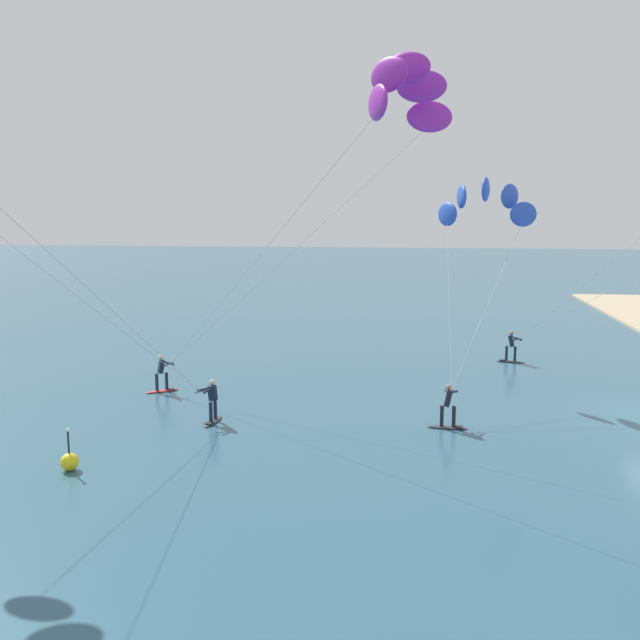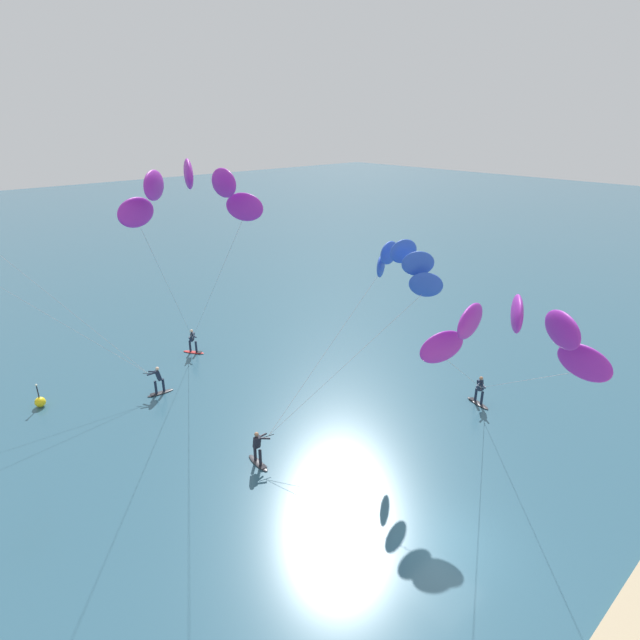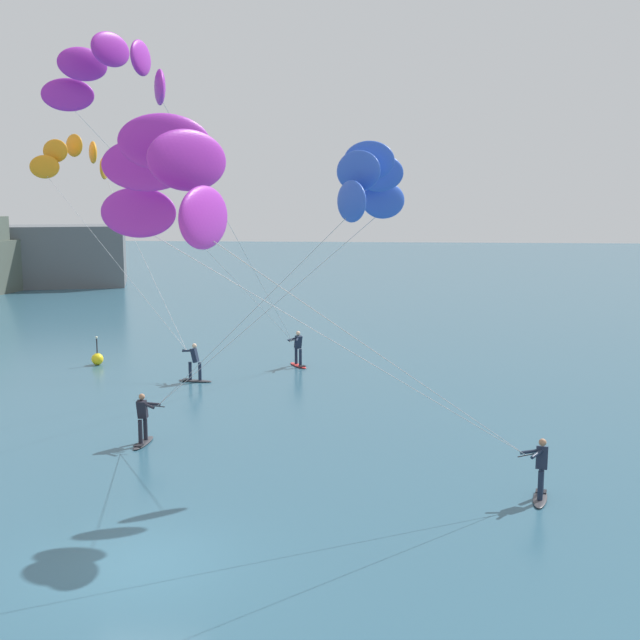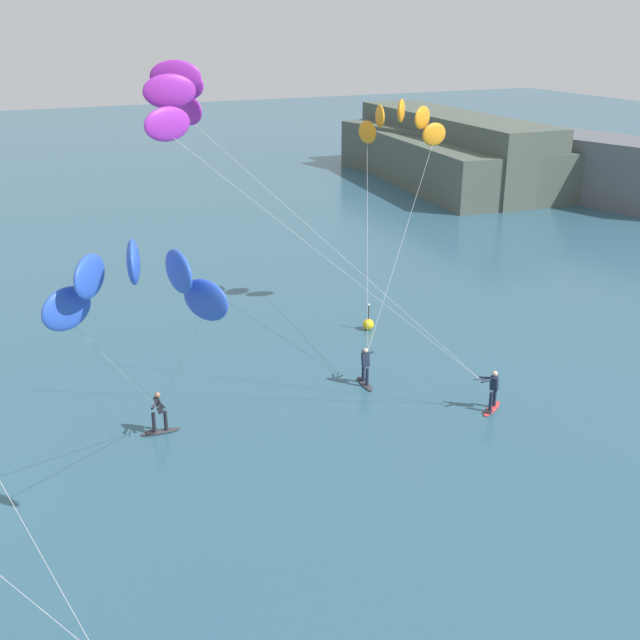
# 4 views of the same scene
# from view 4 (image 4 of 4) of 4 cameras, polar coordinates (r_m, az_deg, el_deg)

# --- Properties ---
(kitesurfer_nearshore) EXTENTS (8.65, 4.92, 9.51)m
(kitesurfer_nearshore) POSITION_cam_4_polar(r_m,az_deg,el_deg) (20.16, -13.31, 1.93)
(kitesurfer_nearshore) COLOR #333338
(kitesurfer_nearshore) RESTS_ON ground
(kitesurfer_far_out) EXTENTS (9.51, 7.70, 10.91)m
(kitesurfer_far_out) POSITION_cam_4_polar(r_m,az_deg,el_deg) (38.37, 5.85, 13.51)
(kitesurfer_far_out) COLOR #333338
(kitesurfer_far_out) RESTS_ON ground
(kitesurfer_downwind) EXTENTS (8.15, 13.10, 13.21)m
(kitesurfer_downwind) POSITION_cam_4_polar(r_m,az_deg,el_deg) (27.86, -9.42, 14.90)
(kitesurfer_downwind) COLOR red
(kitesurfer_downwind) RESTS_ON ground
(marker_buoy) EXTENTS (0.56, 0.56, 1.38)m
(marker_buoy) POSITION_cam_4_polar(r_m,az_deg,el_deg) (38.63, 3.57, -0.29)
(marker_buoy) COLOR yellow
(marker_buoy) RESTS_ON ground
(distant_headland) EXTENTS (34.68, 19.22, 6.21)m
(distant_headland) POSITION_cam_4_polar(r_m,az_deg,el_deg) (74.26, 11.55, 11.68)
(distant_headland) COLOR #4C564C
(distant_headland) RESTS_ON ground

